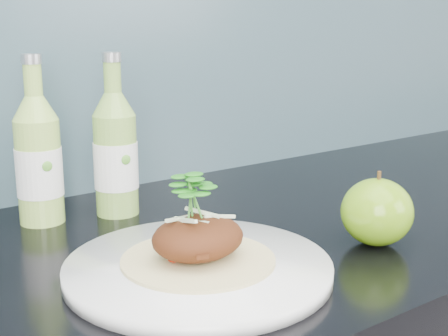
{
  "coord_description": "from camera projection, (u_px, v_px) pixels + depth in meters",
  "views": [
    {
      "loc": [
        -0.42,
        1.05,
        1.18
      ],
      "look_at": [
        0.03,
        1.66,
        1.0
      ],
      "focal_mm": 50.0,
      "sensor_mm": 36.0,
      "label": 1
    }
  ],
  "objects": [
    {
      "name": "green_apple",
      "position": [
        377.0,
        212.0,
        0.78
      ],
      "size": [
        0.12,
        0.12,
        0.1
      ],
      "rotation": [
        0.0,
        0.0,
        -0.33
      ],
      "color": "#4E850E",
      "rests_on": "kitchen_counter"
    },
    {
      "name": "cider_bottle_left",
      "position": [
        39.0,
        160.0,
        0.86
      ],
      "size": [
        0.07,
        0.07,
        0.23
      ],
      "rotation": [
        0.0,
        0.0,
        -0.16
      ],
      "color": "#9DC853",
      "rests_on": "kitchen_counter"
    },
    {
      "name": "dinner_plate",
      "position": [
        198.0,
        268.0,
        0.7
      ],
      "size": [
        0.39,
        0.39,
        0.02
      ],
      "color": "silver",
      "rests_on": "kitchen_counter"
    },
    {
      "name": "pork_taco",
      "position": [
        198.0,
        236.0,
        0.69
      ],
      "size": [
        0.17,
        0.17,
        0.1
      ],
      "color": "tan",
      "rests_on": "dinner_plate"
    },
    {
      "name": "cider_bottle_right",
      "position": [
        116.0,
        154.0,
        0.9
      ],
      "size": [
        0.08,
        0.08,
        0.23
      ],
      "rotation": [
        0.0,
        0.0,
        -0.31
      ],
      "color": "#84B34A",
      "rests_on": "kitchen_counter"
    }
  ]
}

